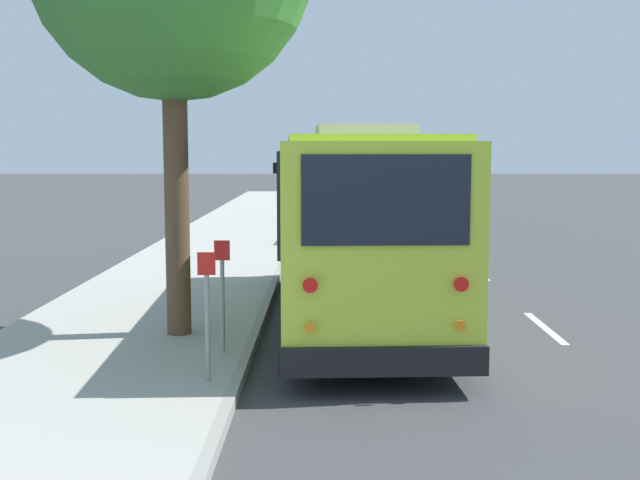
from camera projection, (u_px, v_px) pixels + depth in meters
name	position (u px, v px, depth m)	size (l,w,h in m)	color
ground_plane	(373.00, 332.00, 13.23)	(160.00, 160.00, 0.00)	#3D3D3F
sidewalk_slab	(133.00, 327.00, 13.25)	(80.00, 4.00, 0.15)	#A3A099
curb_strip	(258.00, 328.00, 13.23)	(80.00, 0.14, 0.15)	gray
shuttle_bus	(354.00, 219.00, 13.72)	(8.85, 3.14, 3.37)	#BCDB38
parked_sedan_tan	(330.00, 226.00, 24.95)	(4.59, 1.86, 1.32)	tan
parked_sedan_blue	(328.00, 211.00, 30.71)	(4.35, 1.89, 1.31)	navy
sign_post_near	(207.00, 315.00, 9.85)	(0.06, 0.22, 1.61)	gray
sign_post_far	(223.00, 294.00, 11.32)	(0.06, 0.22, 1.59)	gray
lane_stripe_mid	(545.00, 328.00, 13.55)	(2.40, 0.14, 0.01)	silver
lane_stripe_ahead	(478.00, 273.00, 19.51)	(2.40, 0.14, 0.01)	silver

